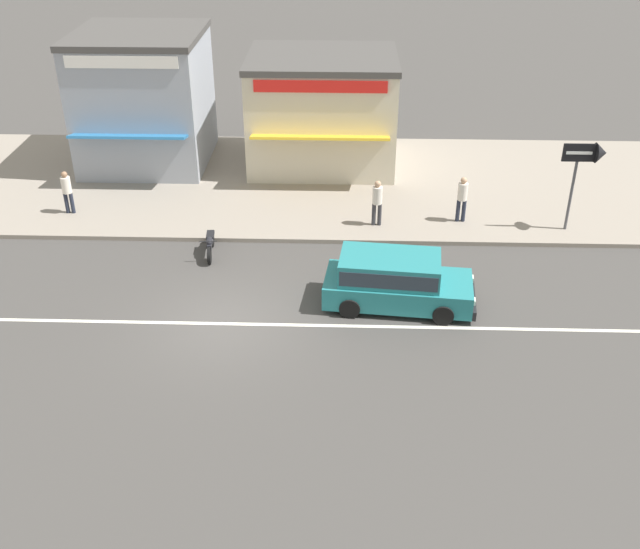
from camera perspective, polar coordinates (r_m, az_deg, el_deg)
ground_plane at (r=21.31m, az=-7.29°, el=-3.74°), size 160.00×160.00×0.00m
lane_centre_stripe at (r=21.31m, az=-7.29°, el=-3.74°), size 50.40×0.14×0.01m
kerb_strip at (r=29.96m, az=-4.58°, el=7.02°), size 68.00×10.00×0.15m
minivan_teal_1 at (r=21.68m, az=5.70°, el=-0.35°), size 4.51×2.25×1.56m
motorcycle_0 at (r=24.70m, az=-8.36°, el=2.38°), size 0.56×1.78×0.80m
arrow_signboard at (r=26.43m, az=20.14°, el=8.36°), size 1.43×0.67×3.15m
pedestrian_near_clock at (r=26.58m, az=10.79°, el=5.91°), size 0.34×0.34×1.66m
pedestrian_mid_kerb at (r=28.23m, az=-18.73°, el=6.18°), size 0.34×0.34×1.59m
pedestrian_far_end at (r=25.92m, az=4.39°, el=5.72°), size 0.34×0.34×1.65m
shopfront_corner_warung at (r=31.83m, az=-13.24°, el=12.94°), size 4.98×5.87×5.27m
shopfront_mid_block at (r=30.96m, az=0.17°, el=12.42°), size 5.89×5.69×4.42m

